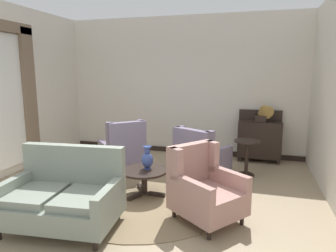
{
  "coord_description": "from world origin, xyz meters",
  "views": [
    {
      "loc": [
        1.71,
        -4.2,
        2.02
      ],
      "look_at": [
        0.32,
        0.64,
        1.11
      ],
      "focal_mm": 32.36,
      "sensor_mm": 36.0,
      "label": 1
    }
  ],
  "objects_px": {
    "armchair_back_corner": "(200,156)",
    "side_table": "(247,155)",
    "porcelain_vase": "(147,159)",
    "sideboard": "(259,139)",
    "gramophone": "(263,110)",
    "settee": "(63,197)",
    "armchair_foreground_right": "(123,151)",
    "armchair_near_window": "(204,189)",
    "coffee_table": "(144,175)"
  },
  "relations": [
    {
      "from": "armchair_back_corner",
      "to": "side_table",
      "type": "relative_size",
      "value": 1.57
    },
    {
      "from": "gramophone",
      "to": "side_table",
      "type": "bearing_deg",
      "value": -106.02
    },
    {
      "from": "settee",
      "to": "armchair_foreground_right",
      "type": "xyz_separation_m",
      "value": [
        -0.13,
        2.17,
        0.04
      ]
    },
    {
      "from": "armchair_near_window",
      "to": "side_table",
      "type": "relative_size",
      "value": 1.6
    },
    {
      "from": "porcelain_vase",
      "to": "sideboard",
      "type": "relative_size",
      "value": 0.33
    },
    {
      "from": "sideboard",
      "to": "gramophone",
      "type": "height_order",
      "value": "gramophone"
    },
    {
      "from": "armchair_near_window",
      "to": "gramophone",
      "type": "relative_size",
      "value": 2.04
    },
    {
      "from": "porcelain_vase",
      "to": "gramophone",
      "type": "relative_size",
      "value": 0.69
    },
    {
      "from": "armchair_back_corner",
      "to": "side_table",
      "type": "distance_m",
      "value": 0.91
    },
    {
      "from": "side_table",
      "to": "coffee_table",
      "type": "bearing_deg",
      "value": -138.17
    },
    {
      "from": "armchair_foreground_right",
      "to": "side_table",
      "type": "height_order",
      "value": "armchair_foreground_right"
    },
    {
      "from": "porcelain_vase",
      "to": "sideboard",
      "type": "distance_m",
      "value": 3.04
    },
    {
      "from": "porcelain_vase",
      "to": "settee",
      "type": "xyz_separation_m",
      "value": [
        -0.69,
        -1.3,
        -0.2
      ]
    },
    {
      "from": "armchair_back_corner",
      "to": "sideboard",
      "type": "bearing_deg",
      "value": -99.22
    },
    {
      "from": "settee",
      "to": "sideboard",
      "type": "bearing_deg",
      "value": 51.36
    },
    {
      "from": "settee",
      "to": "armchair_foreground_right",
      "type": "height_order",
      "value": "armchair_foreground_right"
    },
    {
      "from": "armchair_back_corner",
      "to": "sideboard",
      "type": "distance_m",
      "value": 1.78
    },
    {
      "from": "coffee_table",
      "to": "settee",
      "type": "xyz_separation_m",
      "value": [
        -0.66,
        -1.25,
        0.06
      ]
    },
    {
      "from": "settee",
      "to": "side_table",
      "type": "xyz_separation_m",
      "value": [
        2.24,
        2.67,
        0.02
      ]
    },
    {
      "from": "settee",
      "to": "sideboard",
      "type": "height_order",
      "value": "sideboard"
    },
    {
      "from": "armchair_back_corner",
      "to": "porcelain_vase",
      "type": "bearing_deg",
      "value": 86.3
    },
    {
      "from": "porcelain_vase",
      "to": "armchair_back_corner",
      "type": "relative_size",
      "value": 0.34
    },
    {
      "from": "armchair_back_corner",
      "to": "sideboard",
      "type": "height_order",
      "value": "sideboard"
    },
    {
      "from": "sideboard",
      "to": "gramophone",
      "type": "relative_size",
      "value": 2.06
    },
    {
      "from": "armchair_back_corner",
      "to": "sideboard",
      "type": "relative_size",
      "value": 0.97
    },
    {
      "from": "coffee_table",
      "to": "armchair_foreground_right",
      "type": "distance_m",
      "value": 1.22
    },
    {
      "from": "armchair_back_corner",
      "to": "side_table",
      "type": "bearing_deg",
      "value": -131.89
    },
    {
      "from": "side_table",
      "to": "gramophone",
      "type": "relative_size",
      "value": 1.27
    },
    {
      "from": "armchair_near_window",
      "to": "sideboard",
      "type": "distance_m",
      "value": 3.16
    },
    {
      "from": "sideboard",
      "to": "armchair_foreground_right",
      "type": "bearing_deg",
      "value": -148.54
    },
    {
      "from": "porcelain_vase",
      "to": "gramophone",
      "type": "distance_m",
      "value": 3.05
    },
    {
      "from": "porcelain_vase",
      "to": "side_table",
      "type": "bearing_deg",
      "value": 41.37
    },
    {
      "from": "side_table",
      "to": "sideboard",
      "type": "xyz_separation_m",
      "value": [
        0.24,
        1.1,
        0.09
      ]
    },
    {
      "from": "side_table",
      "to": "sideboard",
      "type": "height_order",
      "value": "sideboard"
    },
    {
      "from": "settee",
      "to": "gramophone",
      "type": "bearing_deg",
      "value": 50.18
    },
    {
      "from": "settee",
      "to": "gramophone",
      "type": "distance_m",
      "value": 4.53
    },
    {
      "from": "porcelain_vase",
      "to": "armchair_foreground_right",
      "type": "xyz_separation_m",
      "value": [
        -0.83,
        0.86,
        -0.16
      ]
    },
    {
      "from": "porcelain_vase",
      "to": "side_table",
      "type": "height_order",
      "value": "porcelain_vase"
    },
    {
      "from": "side_table",
      "to": "armchair_near_window",
      "type": "bearing_deg",
      "value": -104.61
    },
    {
      "from": "settee",
      "to": "side_table",
      "type": "height_order",
      "value": "settee"
    },
    {
      "from": "gramophone",
      "to": "armchair_near_window",
      "type": "bearing_deg",
      "value": -105.09
    },
    {
      "from": "coffee_table",
      "to": "porcelain_vase",
      "type": "xyz_separation_m",
      "value": [
        0.04,
        0.06,
        0.26
      ]
    },
    {
      "from": "sideboard",
      "to": "coffee_table",
      "type": "bearing_deg",
      "value": -125.92
    },
    {
      "from": "coffee_table",
      "to": "porcelain_vase",
      "type": "bearing_deg",
      "value": 55.79
    },
    {
      "from": "armchair_near_window",
      "to": "settee",
      "type": "bearing_deg",
      "value": 149.58
    },
    {
      "from": "gramophone",
      "to": "settee",
      "type": "bearing_deg",
      "value": -124.55
    },
    {
      "from": "porcelain_vase",
      "to": "sideboard",
      "type": "height_order",
      "value": "sideboard"
    },
    {
      "from": "sideboard",
      "to": "armchair_near_window",
      "type": "bearing_deg",
      "value": -103.79
    },
    {
      "from": "coffee_table",
      "to": "armchair_foreground_right",
      "type": "relative_size",
      "value": 0.67
    },
    {
      "from": "side_table",
      "to": "sideboard",
      "type": "bearing_deg",
      "value": 77.71
    }
  ]
}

